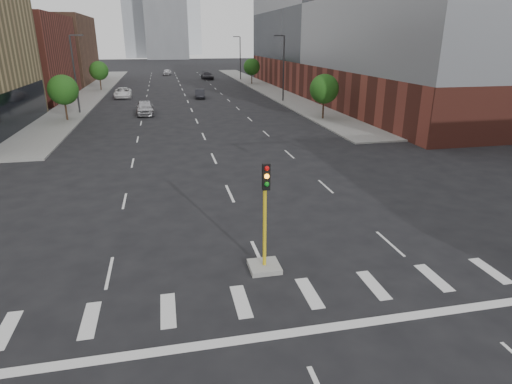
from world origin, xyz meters
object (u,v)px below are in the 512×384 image
object	(u,v)px
car_mid_right	(200,94)
car_distant	(167,72)
car_near_left	(145,108)
median_traffic_signal	(265,247)
car_far_left	(123,93)
car_deep_right	(207,76)

from	to	relation	value
car_mid_right	car_distant	xyz separation A→B (m)	(-4.15, 45.56, 0.09)
car_near_left	car_mid_right	bearing A→B (deg)	58.99
median_traffic_signal	car_far_left	world-z (taller)	median_traffic_signal
car_distant	car_far_left	bearing A→B (deg)	-92.09
median_traffic_signal	car_deep_right	distance (m)	84.21
car_far_left	car_deep_right	world-z (taller)	car_deep_right
car_near_left	car_mid_right	size ratio (longest dim) A/B	1.24
median_traffic_signal	car_mid_right	distance (m)	52.40
car_deep_right	car_distant	xyz separation A→B (m)	(-8.54, 13.96, -0.05)
car_near_left	car_far_left	world-z (taller)	car_near_left
median_traffic_signal	car_distant	world-z (taller)	median_traffic_signal
car_mid_right	car_far_left	bearing A→B (deg)	169.62
median_traffic_signal	car_distant	distance (m)	97.94
car_near_left	car_distant	size ratio (longest dim) A/B	1.14
car_mid_right	car_far_left	xyz separation A→B (m)	(-11.58, 3.03, 0.09)
median_traffic_signal	car_far_left	bearing A→B (deg)	99.73
car_far_left	car_distant	size ratio (longest dim) A/B	1.23
car_deep_right	car_distant	bearing A→B (deg)	117.48
car_deep_right	car_distant	distance (m)	16.37
car_near_left	car_deep_right	size ratio (longest dim) A/B	0.91
median_traffic_signal	car_deep_right	size ratio (longest dim) A/B	0.80
median_traffic_signal	car_near_left	xyz separation A→B (m)	(-5.67, 38.62, -0.12)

